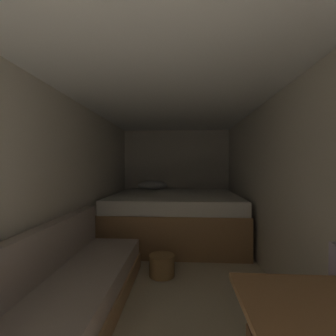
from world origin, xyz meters
name	(u,v)px	position (x,y,z in m)	size (l,w,h in m)	color
ground_plane	(169,290)	(0.00, 1.80, 0.00)	(7.18, 7.18, 0.00)	beige
wall_back	(176,178)	(0.00, 4.41, 1.01)	(2.32, 0.05, 2.02)	beige
wall_left	(62,190)	(-1.13, 1.80, 1.01)	(0.05, 5.18, 2.02)	beige
wall_right	(284,192)	(1.13, 1.80, 1.01)	(0.05, 5.18, 2.02)	beige
ceiling_slab	(169,89)	(0.00, 1.80, 2.05)	(2.32, 5.18, 0.05)	white
bed	(174,216)	(-0.01, 3.42, 0.40)	(2.10, 1.85, 0.96)	#9E7247
sofa_left	(52,311)	(-0.79, 1.02, 0.24)	(0.70, 2.62, 0.76)	tan
wicker_basket	(162,265)	(-0.10, 2.10, 0.12)	(0.29, 0.29, 0.24)	olive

